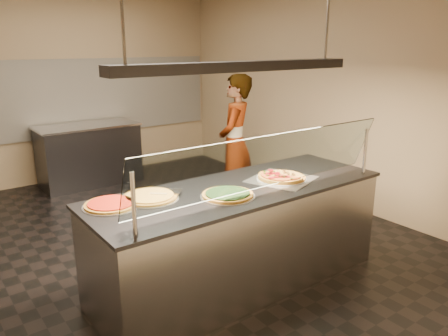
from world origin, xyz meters
TOP-DOWN VIEW (x-y plane):
  - ground at (0.00, 0.00)m, footprint 5.00×6.00m
  - wall_back at (0.00, 3.01)m, footprint 5.00×0.02m
  - wall_right at (2.51, 0.00)m, footprint 0.02×6.00m
  - tile_band at (0.00, 2.98)m, footprint 4.90×0.02m
  - serving_counter at (0.09, -1.19)m, footprint 2.70×0.94m
  - sneeze_guard at (0.09, -1.53)m, footprint 2.46×0.18m
  - perforated_tray at (0.53, -1.24)m, footprint 0.67×0.67m
  - half_pizza_pepperoni at (0.43, -1.24)m, footprint 0.35×0.48m
  - half_pizza_sausage at (0.64, -1.25)m, footprint 0.35×0.48m
  - pizza_spinach at (-0.14, -1.32)m, footprint 0.45×0.45m
  - pizza_cheese at (-0.67, -0.98)m, footprint 0.47×0.47m
  - pizza_tomato at (-0.99, -0.96)m, footprint 0.43×0.43m
  - pizza_spatula at (-0.55, -1.01)m, footprint 0.29×0.17m
  - prep_table at (0.08, 2.55)m, footprint 1.50×0.74m
  - worker at (1.24, 0.34)m, footprint 0.77×0.74m
  - heat_lamp_housing at (0.09, -1.19)m, footprint 2.30×0.18m
  - lamp_rod_right at (1.09, -1.19)m, footprint 0.02×0.02m

SIDE VIEW (x-z plane):
  - ground at x=0.00m, z-range -0.02..0.00m
  - serving_counter at x=0.09m, z-range 0.00..0.93m
  - prep_table at x=0.08m, z-range 0.00..0.93m
  - worker at x=1.24m, z-range 0.00..1.77m
  - perforated_tray at x=0.53m, z-range 0.93..0.94m
  - pizza_tomato at x=-0.99m, z-range 0.93..0.96m
  - pizza_cheese at x=-0.67m, z-range 0.93..0.96m
  - pizza_spinach at x=-0.14m, z-range 0.93..0.96m
  - half_pizza_sausage at x=0.64m, z-range 0.94..0.98m
  - pizza_spatula at x=-0.55m, z-range 0.95..0.97m
  - half_pizza_pepperoni at x=0.43m, z-range 0.94..0.99m
  - sneeze_guard at x=0.09m, z-range 0.96..1.49m
  - tile_band at x=0.00m, z-range 0.70..1.90m
  - wall_back at x=0.00m, z-range 0.00..3.00m
  - wall_right at x=2.51m, z-range 0.00..3.00m
  - heat_lamp_housing at x=0.09m, z-range 1.91..1.99m
  - lamp_rod_right at x=1.09m, z-range 1.99..3.00m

